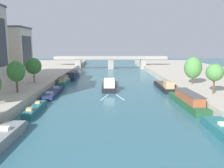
{
  "coord_description": "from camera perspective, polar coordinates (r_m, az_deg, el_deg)",
  "views": [
    {
      "loc": [
        -0.64,
        -16.12,
        11.99
      ],
      "look_at": [
        0.0,
        41.66,
        2.19
      ],
      "focal_mm": 36.71,
      "sensor_mm": 36.0,
      "label": 1
    }
  ],
  "objects": [
    {
      "name": "building_left_corner",
      "position": [
        78.65,
        -25.33,
        7.1
      ],
      "size": [
        14.94,
        10.15,
        15.52
      ],
      "color": "beige",
      "rests_on": "quay_left"
    },
    {
      "name": "bridge_far",
      "position": [
        117.31,
        -0.32,
        5.75
      ],
      "size": [
        57.05,
        4.4,
        6.47
      ],
      "color": "gray",
      "rests_on": "ground"
    },
    {
      "name": "tree_left_past_mid",
      "position": [
        52.49,
        -22.79,
        2.86
      ],
      "size": [
        3.73,
        3.73,
        6.7
      ],
      "color": "brown",
      "rests_on": "quay_left"
    },
    {
      "name": "barge_midriver",
      "position": [
        66.15,
        -0.69,
        0.02
      ],
      "size": [
        3.91,
        20.57,
        3.31
      ],
      "color": "black",
      "rests_on": "ground"
    },
    {
      "name": "moored_boat_left_lone",
      "position": [
        85.28,
        -9.66,
        2.18
      ],
      "size": [
        3.16,
        15.07,
        2.73
      ],
      "color": "#1E284C",
      "rests_on": "ground"
    },
    {
      "name": "moored_boat_left_downstream",
      "position": [
        100.72,
        -8.25,
        3.19
      ],
      "size": [
        2.88,
        14.59,
        2.95
      ],
      "color": "silver",
      "rests_on": "ground"
    },
    {
      "name": "tree_left_midway",
      "position": [
        64.86,
        -18.99,
        4.24
      ],
      "size": [
        4.22,
        4.22,
        6.7
      ],
      "color": "brown",
      "rests_on": "quay_left"
    },
    {
      "name": "moored_boat_left_near",
      "position": [
        72.14,
        -11.83,
        0.76
      ],
      "size": [
        2.13,
        11.07,
        2.72
      ],
      "color": "#23666B",
      "rests_on": "ground"
    },
    {
      "name": "tree_right_second",
      "position": [
        51.51,
        24.22,
        2.62
      ],
      "size": [
        3.55,
        3.55,
        6.29
      ],
      "color": "brown",
      "rests_on": "quay_right"
    },
    {
      "name": "wake_behind_barge",
      "position": [
        53.46,
        0.08,
        -3.32
      ],
      "size": [
        5.6,
        5.88,
        0.03
      ],
      "color": "#A5D1DB",
      "rests_on": "ground"
    },
    {
      "name": "moored_boat_left_upstream",
      "position": [
        58.51,
        -14.35,
        -1.99
      ],
      "size": [
        2.94,
        15.11,
        2.08
      ],
      "color": "#1E284C",
      "rests_on": "ground"
    },
    {
      "name": "moored_boat_left_midway",
      "position": [
        44.12,
        -18.59,
        -5.85
      ],
      "size": [
        1.9,
        10.68,
        2.23
      ],
      "color": "#23666B",
      "rests_on": "ground"
    },
    {
      "name": "moored_boat_right_far",
      "position": [
        64.59,
        12.94,
        -0.51
      ],
      "size": [
        2.96,
        15.4,
        2.92
      ],
      "color": "black",
      "rests_on": "ground"
    },
    {
      "name": "moored_boat_right_near",
      "position": [
        47.86,
        18.31,
        -3.85
      ],
      "size": [
        3.24,
        16.88,
        2.98
      ],
      "color": "#235633",
      "rests_on": "ground"
    },
    {
      "name": "tree_right_end_of_row",
      "position": [
        62.87,
        19.53,
        3.85
      ],
      "size": [
        4.49,
        4.49,
        7.05
      ],
      "color": "brown",
      "rests_on": "quay_right"
    },
    {
      "name": "quay_right",
      "position": [
        80.09,
        25.42,
        0.8
      ],
      "size": [
        36.0,
        170.0,
        2.02
      ],
      "primitive_type": "cube",
      "color": "#B7AD9E",
      "rests_on": "ground"
    },
    {
      "name": "quay_left",
      "position": [
        79.54,
        -25.85,
        0.72
      ],
      "size": [
        36.0,
        170.0,
        2.02
      ],
      "primitive_type": "cube",
      "color": "#B7AD9E",
      "rests_on": "ground"
    }
  ]
}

